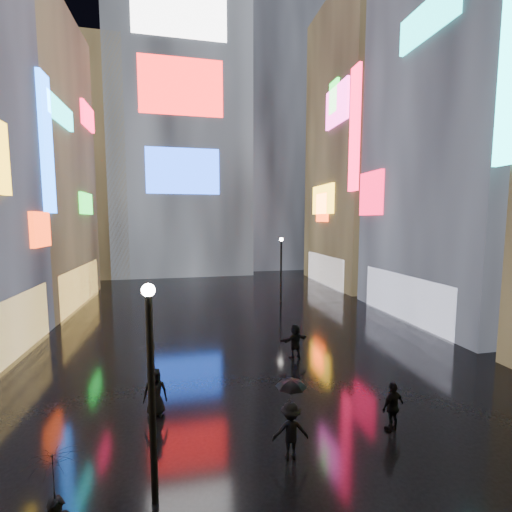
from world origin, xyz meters
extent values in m
plane|color=black|center=(0.00, 20.00, 0.00)|extent=(140.00, 140.00, 0.00)
cube|color=#FFC659|center=(-11.10, 14.00, 1.50)|extent=(0.20, 10.00, 3.00)
cube|color=red|center=(-10.85, 18.32, 6.06)|extent=(0.25, 2.24, 1.94)
cube|color=blue|center=(-10.85, 20.00, 11.00)|extent=(0.25, 1.40, 8.00)
cube|color=black|center=(-16.00, 26.00, 11.00)|extent=(10.00, 12.00, 22.00)
cube|color=#FFC659|center=(-11.10, 26.00, 1.50)|extent=(0.20, 10.00, 3.00)
cube|color=green|center=(-10.85, 27.82, 7.91)|extent=(0.25, 3.00, 1.71)
cube|color=#15CFCB|center=(-10.85, 22.61, 13.61)|extent=(0.25, 4.84, 1.37)
cube|color=red|center=(-10.85, 29.70, 15.31)|extent=(0.25, 3.32, 1.94)
cube|color=black|center=(16.00, 17.00, 15.00)|extent=(10.00, 12.00, 30.00)
cube|color=white|center=(11.10, 17.00, 1.50)|extent=(0.20, 9.00, 3.00)
cube|color=#15CFCB|center=(10.85, 15.69, 18.05)|extent=(0.25, 4.80, 2.02)
cube|color=red|center=(10.85, 21.12, 8.58)|extent=(0.25, 2.99, 3.26)
cube|color=red|center=(10.85, 24.00, 14.00)|extent=(0.25, 1.40, 10.00)
cube|color=black|center=(16.00, 30.00, 14.00)|extent=(10.00, 12.00, 28.00)
cube|color=white|center=(11.10, 30.00, 1.50)|extent=(0.20, 9.00, 3.00)
cube|color=gold|center=(10.85, 30.32, 8.66)|extent=(0.25, 4.92, 2.91)
cube|color=#DA2B9B|center=(10.85, 27.51, 17.02)|extent=(0.25, 4.36, 3.46)
cube|color=red|center=(10.85, 30.44, 7.84)|extent=(0.25, 2.63, 2.87)
cube|color=green|center=(10.85, 28.19, 17.94)|extent=(0.25, 1.69, 2.90)
cube|color=black|center=(-3.00, 44.00, 21.00)|extent=(16.00, 14.00, 42.00)
cube|color=#FF1414|center=(-3.00, 36.90, 21.00)|extent=(9.00, 0.20, 6.00)
cube|color=#194CFF|center=(-3.00, 36.90, 12.00)|extent=(8.00, 0.20, 5.00)
cube|color=black|center=(9.00, 46.00, 17.00)|extent=(12.00, 12.00, 34.00)
cube|color=black|center=(-14.00, 42.00, 13.00)|extent=(10.00, 10.00, 26.00)
cylinder|color=black|center=(-3.90, 5.03, 2.50)|extent=(0.16, 0.16, 5.00)
sphere|color=white|center=(-3.90, 5.03, 5.05)|extent=(0.30, 0.30, 0.30)
cylinder|color=black|center=(4.48, 23.41, 2.50)|extent=(0.16, 0.16, 5.00)
sphere|color=white|center=(4.48, 23.41, 5.05)|extent=(0.30, 0.30, 0.30)
imported|color=black|center=(-0.34, 5.82, 0.79)|extent=(1.08, 0.69, 1.58)
imported|color=black|center=(3.17, 6.34, 0.78)|extent=(0.99, 0.65, 1.56)
imported|color=black|center=(-4.16, 8.77, 0.81)|extent=(0.81, 0.54, 1.61)
imported|color=black|center=(2.01, 12.41, 0.81)|extent=(1.58, 0.90, 1.63)
imported|color=black|center=(-5.44, 3.52, 2.09)|extent=(1.36, 1.36, 0.87)
imported|color=black|center=(-0.34, 5.82, 1.94)|extent=(1.15, 1.15, 0.71)
imported|color=black|center=(-4.16, 8.77, 2.07)|extent=(1.01, 1.02, 0.90)
camera|label=1|loc=(-3.12, -2.67, 6.58)|focal=24.00mm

